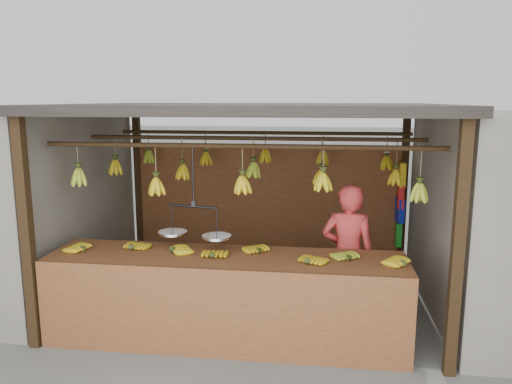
# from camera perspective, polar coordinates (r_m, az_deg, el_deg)

# --- Properties ---
(ground) EXTENTS (80.00, 80.00, 0.00)m
(ground) POSITION_cam_1_polar(r_m,az_deg,el_deg) (6.38, -0.36, -12.05)
(ground) COLOR #5B5B57
(stall) EXTENTS (4.30, 3.30, 2.40)m
(stall) POSITION_cam_1_polar(r_m,az_deg,el_deg) (6.24, 0.03, 6.12)
(stall) COLOR black
(stall) RESTS_ON ground
(counter) EXTENTS (3.69, 0.82, 0.96)m
(counter) POSITION_cam_1_polar(r_m,az_deg,el_deg) (5.01, -3.66, -9.81)
(counter) COLOR brown
(counter) RESTS_ON ground
(hanging_bananas) EXTENTS (3.62, 2.19, 0.40)m
(hanging_bananas) POSITION_cam_1_polar(r_m,az_deg,el_deg) (5.95, -0.34, 2.48)
(hanging_bananas) COLOR #92A523
(hanging_bananas) RESTS_ON ground
(balance_scale) EXTENTS (0.78, 0.38, 0.93)m
(balance_scale) POSITION_cam_1_polar(r_m,az_deg,el_deg) (5.18, -7.07, -4.37)
(balance_scale) COLOR black
(balance_scale) RESTS_ON ground
(vendor) EXTENTS (0.60, 0.42, 1.57)m
(vendor) POSITION_cam_1_polar(r_m,az_deg,el_deg) (5.57, 10.42, -7.07)
(vendor) COLOR #BF3333
(vendor) RESTS_ON ground
(bag_bundles) EXTENTS (0.08, 0.26, 1.20)m
(bag_bundles) POSITION_cam_1_polar(r_m,az_deg,el_deg) (7.42, 16.13, -1.28)
(bag_bundles) COLOR yellow
(bag_bundles) RESTS_ON ground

